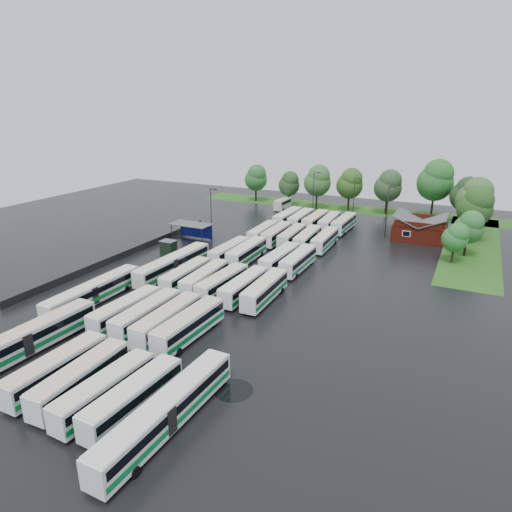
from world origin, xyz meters
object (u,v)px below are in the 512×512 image
at_px(brick_building, 419,231).
at_px(minibus, 282,204).
at_px(artic_bus_east, 167,411).
at_px(artic_bus_west_a, 28,339).

height_order(brick_building, minibus, brick_building).
xyz_separation_m(artic_bus_east, minibus, (-24.01, 82.25, -0.23)).
xyz_separation_m(brick_building, artic_bus_west_a, (-32.99, -65.72, -0.09)).
distance_m(brick_building, artic_bus_west_a, 73.54).
relative_size(artic_bus_west_a, artic_bus_east, 1.01).
bearing_deg(minibus, artic_bus_west_a, -86.35).
xyz_separation_m(artic_bus_west_a, artic_bus_east, (21.26, -3.38, -0.02)).
bearing_deg(artic_bus_west_a, brick_building, 64.92).
xyz_separation_m(brick_building, artic_bus_east, (-11.72, -69.10, -0.11)).
bearing_deg(artic_bus_west_a, artic_bus_east, -7.45).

